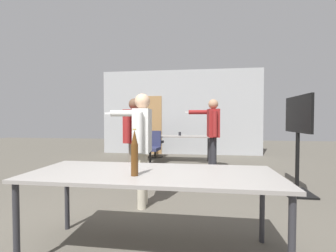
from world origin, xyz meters
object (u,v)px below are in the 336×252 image
person_left_plaid (142,138)px  office_chair_side_rolled (153,143)px  person_near_casual (134,133)px  drink_cup (180,134)px  beer_bottle (135,154)px  office_chair_mid_tucked (151,150)px  person_right_polo (213,128)px  tv_screen (298,135)px

person_left_plaid → office_chair_side_rolled: 4.19m
person_near_casual → drink_cup: size_ratio=16.08×
beer_bottle → drink_cup: beer_bottle is taller
person_near_casual → drink_cup: person_near_casual is taller
drink_cup → office_chair_mid_tucked: bearing=-134.3°
person_left_plaid → office_chair_side_rolled: bearing=5.0°
person_left_plaid → office_chair_mid_tucked: size_ratio=1.73×
person_right_polo → drink_cup: 1.53m
person_near_casual → office_chair_mid_tucked: 1.75m
tv_screen → office_chair_side_rolled: size_ratio=1.70×
person_left_plaid → drink_cup: person_left_plaid is taller
person_right_polo → beer_bottle: (-0.87, -3.46, -0.08)m
tv_screen → person_left_plaid: bearing=-70.4°
tv_screen → office_chair_side_rolled: 4.50m
office_chair_mid_tucked → beer_bottle: 4.09m
office_chair_side_rolled → tv_screen: bearing=52.5°
office_chair_mid_tucked → beer_bottle: beer_bottle is taller
person_near_casual → office_chair_mid_tucked: size_ratio=1.78×
office_chair_mid_tucked → beer_bottle: size_ratio=2.33×
office_chair_mid_tucked → office_chair_side_rolled: size_ratio=0.97×
office_chair_mid_tucked → office_chair_side_rolled: office_chair_side_rolled is taller
office_chair_side_rolled → office_chair_mid_tucked: bearing=18.5°
person_near_casual → beer_bottle: (0.68, -2.33, -0.03)m
office_chair_side_rolled → beer_bottle: 5.45m
person_right_polo → office_chair_side_rolled: 2.66m
office_chair_mid_tucked → drink_cup: bearing=-127.6°
office_chair_side_rolled → person_right_polo: bearing=52.5°
person_left_plaid → drink_cup: bearing=-8.6°
office_chair_side_rolled → drink_cup: 1.18m
person_near_casual → beer_bottle: size_ratio=4.13×
office_chair_side_rolled → beer_bottle: size_ratio=2.41×
person_near_casual → person_left_plaid: (0.43, -1.09, -0.01)m
person_right_polo → person_near_casual: bearing=121.7°
tv_screen → drink_cup: tv_screen is taller
person_left_plaid → office_chair_side_rolled: (-0.67, 4.10, -0.51)m
person_left_plaid → office_chair_mid_tucked: person_left_plaid is taller
tv_screen → person_near_casual: person_near_casual is taller
beer_bottle → person_left_plaid: bearing=101.6°
tv_screen → person_near_casual: size_ratio=0.99×
tv_screen → person_right_polo: (-1.29, 1.36, 0.05)m
person_near_casual → office_chair_side_rolled: size_ratio=1.71×
office_chair_mid_tucked → office_chair_side_rolled: (-0.23, 1.35, 0.02)m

